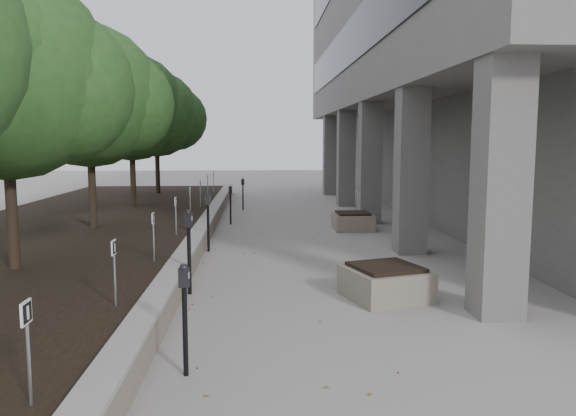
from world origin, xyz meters
name	(u,v)px	position (x,y,z in m)	size (l,w,h in m)	color
ground	(282,342)	(0.00, 0.00, 0.00)	(90.00, 90.00, 0.00)	gray
retaining_wall	(207,226)	(-1.82, 9.00, 0.25)	(0.39, 26.00, 0.50)	gray
planting_bed	(80,229)	(-5.50, 9.00, 0.20)	(7.00, 26.00, 0.40)	black
brutalist_building	(528,8)	(9.50, 13.00, 7.50)	(13.10, 26.00, 15.00)	slate
crabapple_tree_2	(6,119)	(-4.80, 3.00, 3.12)	(4.60, 4.00, 5.44)	#214A1C
crabapple_tree_3	(90,126)	(-4.80, 8.00, 3.12)	(4.60, 4.00, 5.44)	#214A1C
crabapple_tree_4	(131,130)	(-4.80, 13.00, 3.12)	(4.60, 4.00, 5.44)	#214A1C
crabapple_tree_5	(157,132)	(-4.80, 18.00, 3.12)	(4.60, 4.00, 5.44)	#214A1C
parking_sign_1	(28,354)	(-2.35, -2.50, 0.88)	(0.04, 0.22, 0.96)	black
parking_sign_2	(115,273)	(-2.35, 0.50, 0.88)	(0.04, 0.22, 0.96)	black
parking_sign_3	(154,237)	(-2.35, 3.50, 0.88)	(0.04, 0.22, 0.96)	black
parking_sign_4	(176,216)	(-2.35, 6.50, 0.88)	(0.04, 0.22, 0.96)	black
parking_sign_5	(190,203)	(-2.35, 9.50, 0.88)	(0.04, 0.22, 0.96)	black
parking_sign_6	(200,194)	(-2.35, 12.50, 0.88)	(0.04, 0.22, 0.96)	black
parking_sign_7	(208,187)	(-2.35, 15.50, 0.88)	(0.04, 0.22, 0.96)	black
parking_sign_8	(213,181)	(-2.35, 18.50, 0.88)	(0.04, 0.22, 0.96)	black
parking_meter_1	(185,320)	(-1.18, -1.01, 0.67)	(0.13, 0.09, 1.34)	black
parking_meter_2	(189,252)	(-1.55, 2.52, 0.77)	(0.15, 0.11, 1.54)	black
parking_meter_3	(208,222)	(-1.55, 6.42, 0.74)	(0.15, 0.10, 1.48)	black
parking_meter_4	(230,205)	(-1.21, 10.92, 0.64)	(0.13, 0.09, 1.28)	black
parking_meter_5	(243,194)	(-0.90, 14.77, 0.63)	(0.13, 0.09, 1.27)	black
planter_front	(386,282)	(1.90, 2.04, 0.30)	(1.27, 1.27, 0.59)	gray
planter_back	(353,221)	(2.62, 9.60, 0.28)	(1.18, 1.18, 0.55)	gray
berry_scatter	(268,263)	(-0.10, 5.00, 0.01)	(3.30, 14.10, 0.02)	maroon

